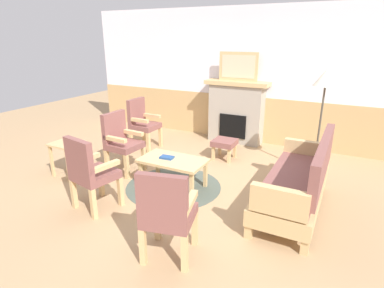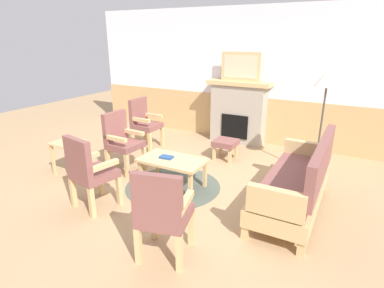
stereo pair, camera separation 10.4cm
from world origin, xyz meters
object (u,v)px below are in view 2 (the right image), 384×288
fireplace (238,112)px  coffee_table (173,163)px  couch (296,183)px  footstool (225,144)px  armchair_front_center (89,169)px  armchair_front_left (162,211)px  framed_picture (240,67)px  armchair_near_fireplace (122,139)px  armchair_by_window_left (144,121)px  side_table (69,148)px  book_on_table (166,157)px  floor_lamp_by_couch (327,85)px

fireplace → coffee_table: 2.46m
couch → footstool: (-1.48, 1.25, -0.11)m
fireplace → armchair_front_center: 3.53m
armchair_front_left → framed_picture: bearing=100.1°
fireplace → couch: bearing=-54.3°
couch → armchair_near_fireplace: same height
couch → footstool: couch is taller
fireplace → coffee_table: (-0.08, -2.44, -0.27)m
framed_picture → armchair_by_window_left: 2.19m
armchair_near_fireplace → armchair_front_center: bearing=-68.4°
couch → armchair_by_window_left: size_ratio=1.84×
footstool → armchair_front_left: armchair_front_left is taller
footstool → side_table: bearing=-137.5°
book_on_table → side_table: bearing=-166.8°
couch → floor_lamp_by_couch: 1.68m
coffee_table → armchair_front_center: armchair_front_center is taller
couch → armchair_front_left: same height
coffee_table → armchair_by_window_left: size_ratio=0.98×
armchair_front_left → floor_lamp_by_couch: bearing=70.1°
coffee_table → armchair_front_left: size_ratio=0.98×
fireplace → couch: size_ratio=0.72×
couch → armchair_near_fireplace: (-2.79, -0.02, 0.14)m
footstool → armchair_by_window_left: size_ratio=0.41×
book_on_table → armchair_near_fireplace: (-0.96, 0.14, 0.08)m
armchair_near_fireplace → armchair_by_window_left: bearing=108.8°
fireplace → armchair_near_fireplace: fireplace is taller
armchair_by_window_left → side_table: size_ratio=1.78×
floor_lamp_by_couch → couch: bearing=-93.0°
book_on_table → armchair_front_center: size_ratio=0.20×
fireplace → footstool: fireplace is taller
armchair_front_center → side_table: 1.27m
fireplace → footstool: (0.17, -1.04, -0.37)m
couch → coffee_table: couch is taller
fireplace → framed_picture: bearing=90.0°
fireplace → side_table: 3.36m
armchair_by_window_left → armchair_front_left: bearing=-50.1°
coffee_table → armchair_front_left: 1.60m
fireplace → armchair_front_left: size_ratio=1.33×
armchair_near_fireplace → armchair_front_left: (1.82, -1.53, 0.00)m
armchair_front_left → floor_lamp_by_couch: floor_lamp_by_couch is taller
fireplace → floor_lamp_by_couch: bearing=-30.0°
armchair_front_center → floor_lamp_by_couch: 3.56m
armchair_near_fireplace → framed_picture: bearing=63.7°
book_on_table → armchair_by_window_left: armchair_by_window_left is taller
footstool → framed_picture: bearing=99.1°
footstool → armchair_near_fireplace: size_ratio=0.41×
fireplace → book_on_table: size_ratio=6.70×
book_on_table → side_table: 1.66m
coffee_table → armchair_near_fireplace: (-1.06, 0.13, 0.15)m
couch → side_table: 3.48m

